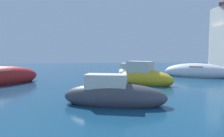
{
  "coord_description": "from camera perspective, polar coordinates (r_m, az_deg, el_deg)",
  "views": [
    {
      "loc": [
        -6.18,
        -4.75,
        2.14
      ],
      "look_at": [
        -4.02,
        11.11,
        0.91
      ],
      "focal_mm": 31.59,
      "sensor_mm": 36.0,
      "label": 1
    }
  ],
  "objects": [
    {
      "name": "moored_boat_2",
      "position": [
        14.14,
        9.17,
        -2.4
      ],
      "size": [
        4.06,
        4.0,
        1.88
      ],
      "rotation": [
        0.0,
        0.0,
        5.51
      ],
      "color": "gold",
      "rests_on": "ground"
    },
    {
      "name": "moored_boat_1",
      "position": [
        19.68,
        23.19,
        -0.91
      ],
      "size": [
        5.62,
        4.62,
        1.6
      ],
      "rotation": [
        0.0,
        0.0,
        2.54
      ],
      "color": "white",
      "rests_on": "ground"
    },
    {
      "name": "moored_boat_3",
      "position": [
        20.38,
        3.65,
        -0.68
      ],
      "size": [
        2.17,
        3.75,
        1.39
      ],
      "rotation": [
        0.0,
        0.0,
        1.26
      ],
      "color": "white",
      "rests_on": "ground"
    },
    {
      "name": "moored_boat_0",
      "position": [
        8.29,
        0.43,
        -7.73
      ],
      "size": [
        4.53,
        2.45,
        1.54
      ],
      "rotation": [
        0.0,
        0.0,
        6.0
      ],
      "color": "#3F3F47",
      "rests_on": "ground"
    }
  ]
}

